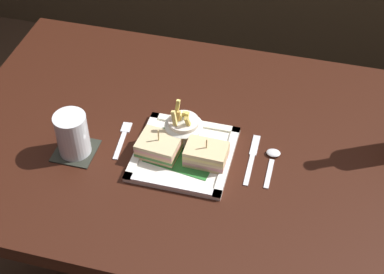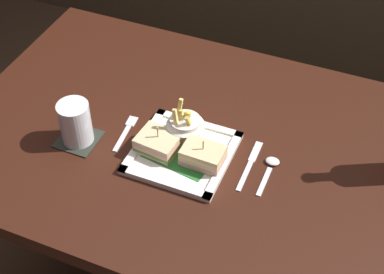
# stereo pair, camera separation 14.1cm
# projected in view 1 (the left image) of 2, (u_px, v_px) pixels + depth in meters

# --- Properties ---
(dining_table) EXTENTS (1.27, 0.84, 0.73)m
(dining_table) POSITION_uv_depth(u_px,v_px,m) (199.00, 169.00, 1.53)
(dining_table) COLOR black
(dining_table) RESTS_ON ground_plane
(square_plate) EXTENTS (0.24, 0.24, 0.02)m
(square_plate) POSITION_uv_depth(u_px,v_px,m) (184.00, 154.00, 1.41)
(square_plate) COLOR white
(square_plate) RESTS_ON dining_table
(sandwich_half_left) EXTENTS (0.11, 0.09, 0.07)m
(sandwich_half_left) POSITION_uv_depth(u_px,v_px,m) (159.00, 146.00, 1.40)
(sandwich_half_left) COLOR #E4B580
(sandwich_half_left) RESTS_ON square_plate
(sandwich_half_right) EXTENTS (0.10, 0.07, 0.07)m
(sandwich_half_right) POSITION_uv_depth(u_px,v_px,m) (206.00, 154.00, 1.38)
(sandwich_half_right) COLOR #DAB17E
(sandwich_half_right) RESTS_ON square_plate
(fries_cup) EXTENTS (0.10, 0.10, 0.11)m
(fries_cup) POSITION_uv_depth(u_px,v_px,m) (183.00, 125.00, 1.42)
(fries_cup) COLOR silver
(fries_cup) RESTS_ON square_plate
(drink_coaster) EXTENTS (0.10, 0.10, 0.00)m
(drink_coaster) POSITION_uv_depth(u_px,v_px,m) (76.00, 151.00, 1.43)
(drink_coaster) COLOR #272A22
(drink_coaster) RESTS_ON dining_table
(water_glass) EXTENTS (0.08, 0.08, 0.11)m
(water_glass) POSITION_uv_depth(u_px,v_px,m) (73.00, 136.00, 1.39)
(water_glass) COLOR silver
(water_glass) RESTS_ON dining_table
(fork) EXTENTS (0.03, 0.13, 0.00)m
(fork) POSITION_uv_depth(u_px,v_px,m) (123.00, 138.00, 1.46)
(fork) COLOR silver
(fork) RESTS_ON dining_table
(knife) EXTENTS (0.02, 0.17, 0.00)m
(knife) POSITION_uv_depth(u_px,v_px,m) (252.00, 157.00, 1.41)
(knife) COLOR silver
(knife) RESTS_ON dining_table
(spoon) EXTENTS (0.03, 0.13, 0.01)m
(spoon) POSITION_uv_depth(u_px,v_px,m) (272.00, 159.00, 1.41)
(spoon) COLOR silver
(spoon) RESTS_ON dining_table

